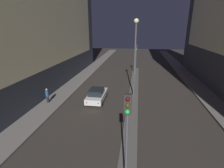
{
  "coord_description": "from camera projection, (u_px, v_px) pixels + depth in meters",
  "views": [
    {
      "loc": [
        0.34,
        -2.83,
        7.88
      ],
      "look_at": [
        -2.62,
        16.97,
        1.37
      ],
      "focal_mm": 28.0,
      "sensor_mm": 36.0,
      "label": 1
    }
  ],
  "objects": [
    {
      "name": "median_strip",
      "position": [
        133.0,
        97.0,
        20.5
      ],
      "size": [
        1.13,
        30.69,
        0.13
      ],
      "color": "#56544F",
      "rests_on": "ground"
    },
    {
      "name": "pedestrian_on_left_sidewalk",
      "position": [
        47.0,
        95.0,
        18.56
      ],
      "size": [
        0.34,
        0.34,
        1.59
      ],
      "color": "black",
      "rests_on": "sidewalk_left"
    },
    {
      "name": "building_left",
      "position": [
        28.0,
        9.0,
        20.76
      ],
      "size": [
        6.01,
        35.93,
        19.98
      ],
      "color": "#2D333D",
      "rests_on": "ground"
    },
    {
      "name": "traffic_light_near",
      "position": [
        127.0,
        123.0,
        7.75
      ],
      "size": [
        0.32,
        0.42,
        5.08
      ],
      "color": "#4C4C51",
      "rests_on": "median_strip"
    },
    {
      "name": "car_left_lane",
      "position": [
        97.0,
        95.0,
        19.33
      ],
      "size": [
        1.72,
        4.11,
        1.51
      ],
      "color": "silver",
      "rests_on": "ground"
    },
    {
      "name": "traffic_light_mid",
      "position": [
        136.0,
        53.0,
        28.78
      ],
      "size": [
        0.32,
        0.42,
        5.08
      ],
      "color": "#4C4C51",
      "rests_on": "median_strip"
    },
    {
      "name": "street_lamp",
      "position": [
        135.0,
        46.0,
        18.99
      ],
      "size": [
        0.51,
        0.51,
        8.65
      ],
      "color": "#4C4C51",
      "rests_on": "median_strip"
    }
  ]
}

